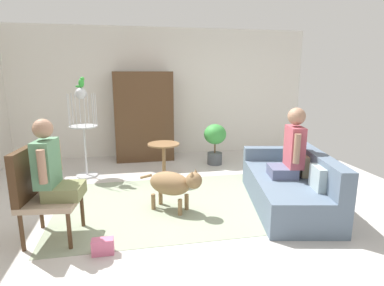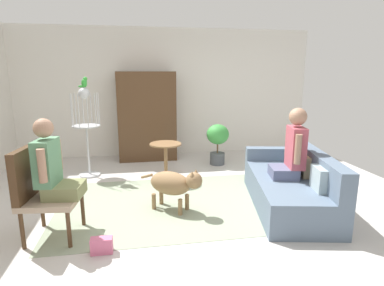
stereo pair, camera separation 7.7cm
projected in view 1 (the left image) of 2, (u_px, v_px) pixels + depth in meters
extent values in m
plane|color=beige|center=(180.00, 206.00, 4.27)|extent=(7.21, 7.21, 0.00)
cube|color=silver|center=(158.00, 93.00, 6.80)|extent=(6.61, 0.12, 2.70)
cube|color=gray|center=(167.00, 204.00, 4.31)|extent=(2.94, 2.12, 0.01)
cube|color=slate|center=(286.00, 191.00, 4.25)|extent=(1.23, 2.03, 0.41)
cube|color=slate|center=(314.00, 164.00, 4.17)|extent=(0.55, 1.89, 0.35)
cube|color=slate|center=(272.00, 153.00, 5.02)|extent=(0.90, 0.35, 0.20)
cube|color=#9EB2B7|center=(318.00, 178.00, 3.71)|extent=(0.16, 0.33, 0.28)
cube|color=#C6B284|center=(303.00, 165.00, 4.22)|extent=(0.15, 0.29, 0.28)
cylinder|color=#4C331E|center=(82.00, 210.00, 3.66)|extent=(0.04, 0.04, 0.41)
cylinder|color=#4C331E|center=(69.00, 231.00, 3.18)|extent=(0.04, 0.04, 0.41)
cylinder|color=#4C331E|center=(41.00, 211.00, 3.63)|extent=(0.04, 0.04, 0.41)
cylinder|color=#4C331E|center=(22.00, 232.00, 3.15)|extent=(0.04, 0.04, 0.41)
cube|color=tan|center=(52.00, 200.00, 3.36)|extent=(0.63, 0.66, 0.06)
cube|color=#4C331E|center=(26.00, 174.00, 3.27)|extent=(0.15, 0.60, 0.54)
cube|color=slate|center=(282.00, 171.00, 4.19)|extent=(0.41, 0.42, 0.14)
cube|color=#B24C59|center=(294.00, 147.00, 4.12)|extent=(0.25, 0.39, 0.54)
sphere|color=#A57A60|center=(297.00, 116.00, 4.03)|extent=(0.23, 0.23, 0.23)
cylinder|color=#A57A60|center=(297.00, 149.00, 3.89)|extent=(0.08, 0.08, 0.38)
cylinder|color=#A57A60|center=(287.00, 141.00, 4.33)|extent=(0.08, 0.08, 0.38)
cube|color=olive|center=(65.00, 191.00, 3.34)|extent=(0.42, 0.40, 0.14)
cube|color=#598C66|center=(46.00, 163.00, 3.26)|extent=(0.22, 0.38, 0.49)
sphere|color=#A57A60|center=(43.00, 129.00, 3.18)|extent=(0.20, 0.20, 0.20)
cylinder|color=#A57A60|center=(57.00, 155.00, 3.47)|extent=(0.08, 0.08, 0.34)
cylinder|color=#A57A60|center=(42.00, 167.00, 3.05)|extent=(0.08, 0.08, 0.34)
cylinder|color=olive|center=(164.00, 144.00, 5.15)|extent=(0.52, 0.52, 0.02)
cylinder|color=olive|center=(164.00, 163.00, 5.22)|extent=(0.06, 0.06, 0.61)
cylinder|color=olive|center=(164.00, 179.00, 5.29)|extent=(0.30, 0.30, 0.03)
ellipsoid|color=olive|center=(170.00, 183.00, 4.08)|extent=(0.64, 0.59, 0.31)
sphere|color=olive|center=(194.00, 180.00, 3.91)|extent=(0.21, 0.21, 0.21)
cone|color=olive|center=(196.00, 171.00, 3.93)|extent=(0.06, 0.06, 0.06)
cone|color=olive|center=(192.00, 174.00, 3.84)|extent=(0.06, 0.06, 0.06)
cylinder|color=olive|center=(146.00, 176.00, 4.22)|extent=(0.17, 0.14, 0.10)
cylinder|color=olive|center=(187.00, 202.00, 4.13)|extent=(0.06, 0.06, 0.21)
cylinder|color=olive|center=(180.00, 207.00, 3.97)|extent=(0.06, 0.06, 0.21)
cylinder|color=olive|center=(161.00, 197.00, 4.30)|extent=(0.06, 0.06, 0.21)
cylinder|color=olive|center=(153.00, 202.00, 4.14)|extent=(0.06, 0.06, 0.21)
cylinder|color=silver|center=(87.00, 175.00, 5.50)|extent=(0.36, 0.36, 0.03)
cylinder|color=silver|center=(85.00, 152.00, 5.41)|extent=(0.04, 0.04, 0.88)
cylinder|color=silver|center=(83.00, 126.00, 5.31)|extent=(0.47, 0.47, 0.02)
cylinder|color=silver|center=(96.00, 109.00, 5.29)|extent=(0.01, 0.01, 0.54)
cylinder|color=silver|center=(94.00, 109.00, 5.41)|extent=(0.01, 0.01, 0.54)
cylinder|color=silver|center=(88.00, 108.00, 5.47)|extent=(0.01, 0.01, 0.54)
cylinder|color=silver|center=(80.00, 108.00, 5.44)|extent=(0.01, 0.01, 0.54)
cylinder|color=silver|center=(72.00, 109.00, 5.34)|extent=(0.01, 0.01, 0.54)
cylinder|color=silver|center=(68.00, 110.00, 5.21)|extent=(0.01, 0.01, 0.54)
cylinder|color=silver|center=(69.00, 111.00, 5.09)|extent=(0.01, 0.01, 0.54)
cylinder|color=silver|center=(76.00, 111.00, 5.04)|extent=(0.01, 0.01, 0.54)
cylinder|color=silver|center=(85.00, 111.00, 5.06)|extent=(0.01, 0.01, 0.54)
cylinder|color=silver|center=(92.00, 110.00, 5.16)|extent=(0.01, 0.01, 0.54)
sphere|color=silver|center=(81.00, 93.00, 5.19)|extent=(0.19, 0.19, 0.19)
ellipsoid|color=green|center=(81.00, 83.00, 5.16)|extent=(0.09, 0.10, 0.15)
sphere|color=green|center=(82.00, 79.00, 5.15)|extent=(0.07, 0.07, 0.07)
cone|color=#D8BF4C|center=(84.00, 79.00, 5.16)|extent=(0.03, 0.02, 0.02)
ellipsoid|color=green|center=(79.00, 86.00, 5.16)|extent=(0.12, 0.03, 0.04)
cylinder|color=#4C5156|center=(215.00, 158.00, 6.22)|extent=(0.29, 0.29, 0.23)
cylinder|color=brown|center=(215.00, 148.00, 6.17)|extent=(0.03, 0.03, 0.20)
ellipsoid|color=green|center=(215.00, 134.00, 6.11)|extent=(0.44, 0.44, 0.39)
cube|color=#4C331E|center=(144.00, 116.00, 6.44)|extent=(1.16, 0.56, 1.80)
cube|color=#D8668C|center=(103.00, 247.00, 3.12)|extent=(0.22, 0.11, 0.16)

